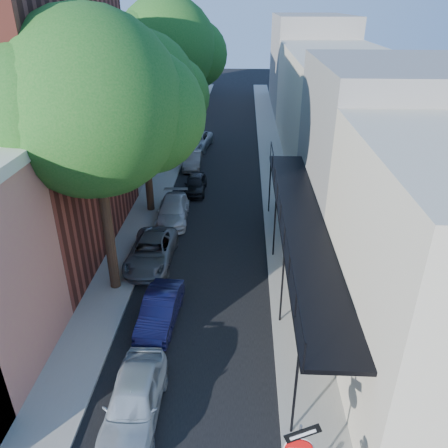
# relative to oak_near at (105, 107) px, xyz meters

# --- Properties ---
(road_surface) EXTENTS (6.00, 64.00, 0.01)m
(road_surface) POSITION_rel_oak_near_xyz_m (3.37, 19.74, -7.87)
(road_surface) COLOR black
(road_surface) RESTS_ON ground
(sidewalk_left) EXTENTS (2.00, 64.00, 0.12)m
(sidewalk_left) POSITION_rel_oak_near_xyz_m (-0.63, 19.74, -7.82)
(sidewalk_left) COLOR gray
(sidewalk_left) RESTS_ON ground
(sidewalk_right) EXTENTS (2.00, 64.00, 0.12)m
(sidewalk_right) POSITION_rel_oak_near_xyz_m (7.37, 19.74, -7.82)
(sidewalk_right) COLOR gray
(sidewalk_right) RESTS_ON ground
(buildings_left) EXTENTS (10.10, 59.10, 12.00)m
(buildings_left) POSITION_rel_oak_near_xyz_m (-5.93, 18.50, -2.94)
(buildings_left) COLOR #C26F63
(buildings_left) RESTS_ON ground
(buildings_right) EXTENTS (9.80, 55.00, 10.00)m
(buildings_right) POSITION_rel_oak_near_xyz_m (12.36, 19.23, -3.45)
(buildings_right) COLOR beige
(buildings_right) RESTS_ON ground
(oak_near) EXTENTS (7.48, 6.80, 11.42)m
(oak_near) POSITION_rel_oak_near_xyz_m (0.00, 0.00, 0.00)
(oak_near) COLOR #331F14
(oak_near) RESTS_ON ground
(oak_mid) EXTENTS (6.60, 6.00, 10.20)m
(oak_mid) POSITION_rel_oak_near_xyz_m (-0.05, 7.97, -0.82)
(oak_mid) COLOR #331F14
(oak_mid) RESTS_ON ground
(oak_far) EXTENTS (7.70, 7.00, 11.90)m
(oak_far) POSITION_rel_oak_near_xyz_m (0.01, 17.01, 0.38)
(oak_far) COLOR #331F14
(oak_far) RESTS_ON ground
(parked_car_a) EXTENTS (1.64, 4.00, 1.36)m
(parked_car_a) POSITION_rel_oak_near_xyz_m (1.97, -6.86, -7.20)
(parked_car_a) COLOR #A0AAB1
(parked_car_a) RESTS_ON ground
(parked_car_b) EXTENTS (1.48, 3.69, 1.19)m
(parked_car_b) POSITION_rel_oak_near_xyz_m (1.97, -2.45, -7.28)
(parked_car_b) COLOR #151542
(parked_car_b) RESTS_ON ground
(parked_car_c) EXTENTS (2.08, 4.48, 1.24)m
(parked_car_c) POSITION_rel_oak_near_xyz_m (0.77, 1.90, -7.26)
(parked_car_c) COLOR slate
(parked_car_c) RESTS_ON ground
(parked_car_d) EXTENTS (1.93, 4.31, 1.23)m
(parked_car_d) POSITION_rel_oak_near_xyz_m (1.11, 6.55, -7.27)
(parked_car_d) COLOR #BAB9BD
(parked_car_d) RESTS_ON ground
(parked_car_e) EXTENTS (1.37, 3.34, 1.13)m
(parked_car_e) POSITION_rel_oak_near_xyz_m (1.97, 10.78, -7.31)
(parked_car_e) COLOR black
(parked_car_e) RESTS_ON ground
(parked_car_f) EXTENTS (1.35, 3.64, 1.19)m
(parked_car_f) POSITION_rel_oak_near_xyz_m (1.26, 15.46, -7.28)
(parked_car_f) COLOR #655D55
(parked_car_f) RESTS_ON ground
(parked_car_g) EXTENTS (2.80, 4.97, 1.31)m
(parked_car_g) POSITION_rel_oak_near_xyz_m (1.02, 20.34, -7.22)
(parked_car_g) COLOR #939CA6
(parked_car_g) RESTS_ON ground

